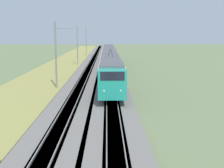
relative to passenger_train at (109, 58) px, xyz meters
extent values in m
cube|color=slate|center=(-6.01, 4.07, -2.24)|extent=(240.00, 4.40, 0.30)
cube|color=slate|center=(-6.01, 0.00, -2.24)|extent=(240.00, 4.40, 0.30)
cube|color=#4C4238|center=(-6.01, 4.07, -2.24)|extent=(240.00, 1.57, 0.30)
cube|color=gray|center=(-6.01, 4.61, -2.02)|extent=(240.00, 0.07, 0.15)
cube|color=gray|center=(-6.01, 3.54, -2.02)|extent=(240.00, 0.07, 0.15)
cube|color=#4C4238|center=(-6.01, 0.00, -2.24)|extent=(240.00, 1.57, 0.30)
cube|color=gray|center=(-6.01, 0.53, -2.02)|extent=(240.00, 0.07, 0.15)
cube|color=gray|center=(-6.01, -0.53, -2.02)|extent=(240.00, 0.07, 0.15)
cube|color=#99934C|center=(-6.01, 10.75, -2.33)|extent=(240.00, 8.55, 0.12)
cube|color=teal|center=(-30.99, 0.00, -0.01)|extent=(2.54, 2.72, 2.77)
cube|color=black|center=(-31.37, 0.00, 0.91)|extent=(1.83, 2.26, 0.83)
sphere|color=#F2EAC6|center=(-32.21, 0.78, -0.47)|extent=(0.20, 0.20, 0.20)
sphere|color=#F2EAC6|center=(-32.21, -0.78, -0.47)|extent=(0.20, 0.20, 0.20)
cube|color=navy|center=(-20.54, 0.00, -1.01)|extent=(18.35, 2.83, 0.77)
cube|color=silver|center=(-20.54, 0.00, 0.38)|extent=(18.35, 2.83, 1.99)
cube|color=black|center=(-20.54, 0.00, 0.53)|extent=(16.89, 2.85, 0.84)
cube|color=#515156|center=(-20.54, 0.00, 1.50)|extent=(18.35, 2.60, 0.25)
cube|color=black|center=(-20.54, 0.00, -1.67)|extent=(17.44, 2.41, 0.55)
cylinder|color=black|center=(-27.92, 0.53, -1.51)|extent=(0.86, 0.12, 0.86)
cylinder|color=black|center=(-27.92, -0.53, -1.51)|extent=(0.86, 0.12, 0.86)
cube|color=navy|center=(-0.31, 0.00, -1.01)|extent=(20.90, 2.83, 0.77)
cube|color=silver|center=(-0.31, 0.00, 0.38)|extent=(20.90, 2.83, 1.99)
cube|color=black|center=(-0.31, 0.00, 0.53)|extent=(19.22, 2.85, 0.84)
cube|color=#515156|center=(-0.31, 0.00, 1.50)|extent=(20.90, 2.60, 0.25)
cube|color=black|center=(-0.31, 0.00, -1.67)|extent=(19.85, 2.41, 0.55)
cube|color=navy|center=(21.18, 0.00, -1.01)|extent=(20.90, 2.83, 0.77)
cube|color=silver|center=(21.18, 0.00, 0.38)|extent=(20.90, 2.83, 1.99)
cube|color=black|center=(21.18, 0.00, 0.53)|extent=(19.22, 2.85, 0.84)
cube|color=#515156|center=(21.18, 0.00, 1.50)|extent=(20.90, 2.60, 0.25)
cube|color=black|center=(21.18, 0.00, -1.67)|extent=(19.85, 2.41, 0.55)
cylinder|color=black|center=(-17.79, 0.17, 2.17)|extent=(0.06, 0.33, 1.08)
cylinder|color=black|center=(-17.79, -0.17, 2.17)|extent=(0.06, 0.33, 1.08)
cube|color=black|center=(-27.92, 0.00, -2.39)|extent=(0.10, 0.10, 0.00)
cylinder|color=slate|center=(-20.05, 7.15, 1.97)|extent=(0.22, 0.22, 8.73)
cylinder|color=slate|center=(-20.05, 5.95, 5.43)|extent=(0.08, 2.40, 0.08)
cylinder|color=#B2ADA8|center=(-20.05, 4.75, 5.23)|extent=(0.10, 0.10, 0.30)
cylinder|color=slate|center=(10.29, 7.15, 2.01)|extent=(0.22, 0.22, 8.82)
cylinder|color=slate|center=(10.29, 5.95, 5.52)|extent=(0.08, 2.40, 0.08)
cylinder|color=#B2ADA8|center=(10.29, 4.75, 5.32)|extent=(0.10, 0.10, 0.30)
cylinder|color=slate|center=(40.64, 7.15, 2.14)|extent=(0.22, 0.22, 9.07)
cylinder|color=slate|center=(40.64, 5.95, 5.77)|extent=(0.08, 2.40, 0.08)
cylinder|color=#B2ADA8|center=(40.64, 4.75, 5.57)|extent=(0.10, 0.10, 0.30)
camera|label=1|loc=(-60.75, 0.51, 4.84)|focal=50.00mm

